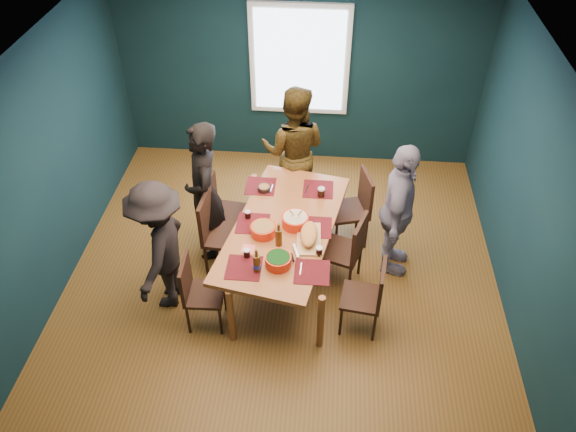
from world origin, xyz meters
name	(u,v)px	position (x,y,z in m)	size (l,w,h in m)	color
room	(285,166)	(0.00, 0.27, 1.37)	(5.01, 5.01, 2.71)	brown
dining_table	(284,231)	(0.02, -0.03, 0.72)	(1.43, 2.24, 0.79)	#99542D
chair_left_far	(219,206)	(-0.83, 0.55, 0.53)	(0.45, 0.45, 0.91)	black
chair_left_mid	(217,228)	(-0.76, 0.06, 0.60)	(0.50, 0.50, 1.03)	black
chair_left_near	(196,288)	(-0.83, -0.78, 0.51)	(0.41, 0.41, 0.88)	black
chair_right_far	(356,203)	(0.83, 0.69, 0.57)	(0.55, 0.55, 0.98)	black
chair_right_mid	(349,247)	(0.74, -0.07, 0.56)	(0.55, 0.55, 0.96)	black
chair_right_near	(370,293)	(0.96, -0.70, 0.52)	(0.46, 0.46, 0.90)	black
person_far_left	(204,193)	(-0.94, 0.35, 0.89)	(0.65, 0.42, 1.77)	black
person_back	(294,151)	(0.02, 1.30, 0.88)	(0.85, 0.67, 1.76)	black
person_right	(398,211)	(1.26, 0.25, 0.85)	(0.99, 0.41, 1.70)	silver
person_near_left	(160,247)	(-1.25, -0.49, 0.80)	(1.03, 0.59, 1.59)	black
bowl_salad	(263,230)	(-0.19, -0.19, 0.85)	(0.27, 0.27, 0.11)	red
bowl_dumpling	(295,220)	(0.14, -0.02, 0.86)	(0.30, 0.30, 0.28)	red
bowl_herbs	(278,260)	(0.01, -0.64, 0.85)	(0.27, 0.27, 0.12)	red
cutting_board	(309,235)	(0.30, -0.24, 0.85)	(0.32, 0.63, 0.14)	tan
small_bowl	(264,188)	(-0.27, 0.57, 0.82)	(0.15, 0.15, 0.06)	black
beer_bottle_a	(257,263)	(-0.19, -0.74, 0.89)	(0.08, 0.08, 0.28)	#462B0C
beer_bottle_b	(279,237)	(-0.01, -0.34, 0.90)	(0.07, 0.07, 0.29)	#462B0C
cola_glass_a	(247,253)	(-0.32, -0.55, 0.84)	(0.07, 0.07, 0.10)	black
cola_glass_b	(319,251)	(0.42, -0.45, 0.85)	(0.07, 0.07, 0.10)	black
cola_glass_c	(321,192)	(0.40, 0.52, 0.86)	(0.08, 0.08, 0.12)	black
cola_glass_d	(248,214)	(-0.39, 0.06, 0.84)	(0.07, 0.07, 0.09)	black
napkin_a	(316,226)	(0.36, -0.02, 0.79)	(0.16, 0.16, 0.00)	#F46668
napkin_b	(248,249)	(-0.32, -0.44, 0.79)	(0.13, 0.13, 0.00)	#F46668
napkin_c	(312,270)	(0.35, -0.69, 0.79)	(0.15, 0.15, 0.00)	#F46668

